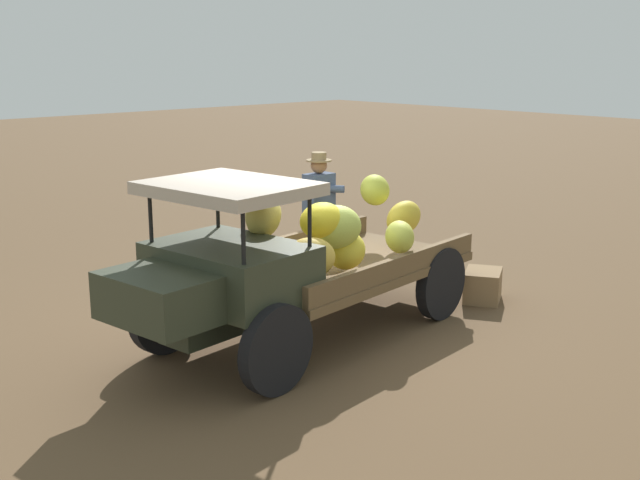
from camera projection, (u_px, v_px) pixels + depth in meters
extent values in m
plane|color=brown|center=(295.00, 328.00, 9.17)|extent=(60.00, 60.00, 0.00)
cube|color=#313727|center=(314.00, 292.00, 8.90)|extent=(4.02, 0.89, 0.16)
cylinder|color=black|center=(277.00, 350.00, 7.33)|extent=(0.87, 0.24, 0.86)
cylinder|color=black|center=(165.00, 313.00, 8.34)|extent=(0.87, 0.24, 0.86)
cylinder|color=black|center=(441.00, 283.00, 9.40)|extent=(0.87, 0.24, 0.86)
cylinder|color=black|center=(336.00, 261.00, 10.41)|extent=(0.87, 0.24, 0.86)
cube|color=brown|center=(340.00, 268.00, 9.19)|extent=(3.18, 2.05, 0.10)
cube|color=brown|center=(397.00, 267.00, 8.65)|extent=(2.99, 0.42, 0.22)
cube|color=brown|center=(288.00, 244.00, 9.66)|extent=(2.99, 0.42, 0.22)
cube|color=#313727|center=(231.00, 271.00, 7.85)|extent=(1.27, 1.64, 0.55)
cube|color=#313727|center=(158.00, 298.00, 7.20)|extent=(0.82, 1.14, 0.44)
cylinder|color=black|center=(243.00, 234.00, 6.99)|extent=(0.04, 0.04, 0.55)
cylinder|color=black|center=(150.00, 215.00, 7.81)|extent=(0.04, 0.04, 0.55)
cylinder|color=black|center=(310.00, 218.00, 7.64)|extent=(0.04, 0.04, 0.55)
cylinder|color=black|center=(218.00, 202.00, 8.46)|extent=(0.04, 0.04, 0.55)
cube|color=#C0AF9D|center=(228.00, 188.00, 7.66)|extent=(1.38, 1.65, 0.12)
ellipsoid|color=#8DAE38|center=(257.00, 257.00, 8.48)|extent=(0.65, 0.59, 0.56)
ellipsoid|color=gold|center=(375.00, 190.00, 10.05)|extent=(0.64, 0.65, 0.50)
ellipsoid|color=gold|center=(309.00, 258.00, 7.99)|extent=(0.64, 0.54, 0.43)
ellipsoid|color=#AEBF4B|center=(335.00, 227.00, 8.47)|extent=(0.75, 0.78, 0.63)
ellipsoid|color=gold|center=(404.00, 218.00, 9.82)|extent=(0.63, 0.52, 0.51)
ellipsoid|color=gold|center=(263.00, 215.00, 8.42)|extent=(0.76, 0.77, 0.53)
ellipsoid|color=yellow|center=(346.00, 250.00, 8.67)|extent=(0.65, 0.68, 0.53)
ellipsoid|color=#BAC144|center=(400.00, 237.00, 8.94)|extent=(0.57, 0.58, 0.39)
ellipsoid|color=yellow|center=(322.00, 220.00, 8.36)|extent=(0.65, 0.63, 0.44)
ellipsoid|color=gold|center=(334.00, 239.00, 9.33)|extent=(0.60, 0.58, 0.58)
cylinder|color=#444C40|center=(326.00, 247.00, 11.04)|extent=(0.15, 0.15, 0.90)
cylinder|color=#444C40|center=(312.00, 250.00, 10.87)|extent=(0.15, 0.15, 0.90)
cube|color=#48587A|center=(319.00, 195.00, 10.78)|extent=(0.40, 0.24, 0.59)
cylinder|color=#48587A|center=(329.00, 189.00, 10.76)|extent=(0.33, 0.38, 0.10)
cylinder|color=#48587A|center=(318.00, 191.00, 10.62)|extent=(0.33, 0.37, 0.10)
sphere|color=#A06D48|center=(319.00, 165.00, 10.69)|extent=(0.22, 0.22, 0.22)
cylinder|color=#907851|center=(319.00, 160.00, 10.67)|extent=(0.34, 0.34, 0.02)
cylinder|color=#907851|center=(319.00, 156.00, 10.66)|extent=(0.20, 0.20, 0.10)
cube|color=olive|center=(483.00, 285.00, 10.14)|extent=(0.72, 0.67, 0.39)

